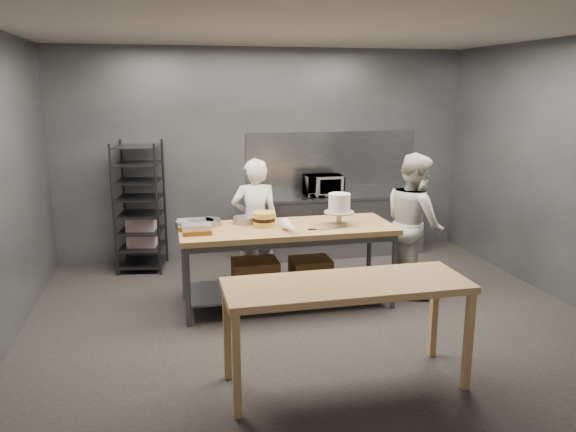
# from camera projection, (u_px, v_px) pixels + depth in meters

# --- Properties ---
(ground) EXTENTS (6.00, 6.00, 0.00)m
(ground) POSITION_uv_depth(u_px,v_px,m) (309.00, 315.00, 6.16)
(ground) COLOR black
(ground) RESTS_ON ground
(back_wall) EXTENTS (6.00, 0.04, 3.00)m
(back_wall) POSITION_uv_depth(u_px,v_px,m) (266.00, 153.00, 8.20)
(back_wall) COLOR #4C4F54
(back_wall) RESTS_ON ground
(work_table) EXTENTS (2.40, 0.90, 0.92)m
(work_table) POSITION_uv_depth(u_px,v_px,m) (284.00, 256.00, 6.35)
(work_table) COLOR olive
(work_table) RESTS_ON ground
(near_counter) EXTENTS (2.00, 0.70, 0.90)m
(near_counter) POSITION_uv_depth(u_px,v_px,m) (347.00, 292.00, 4.56)
(near_counter) COLOR #A56F44
(near_counter) RESTS_ON ground
(back_counter) EXTENTS (2.60, 0.60, 0.90)m
(back_counter) POSITION_uv_depth(u_px,v_px,m) (337.00, 224.00, 8.34)
(back_counter) COLOR slate
(back_counter) RESTS_ON ground
(splashback_panel) EXTENTS (2.60, 0.02, 0.90)m
(splashback_panel) POSITION_uv_depth(u_px,v_px,m) (332.00, 162.00, 8.43)
(splashback_panel) COLOR slate
(splashback_panel) RESTS_ON back_counter
(speed_rack) EXTENTS (0.70, 0.74, 1.75)m
(speed_rack) POSITION_uv_depth(u_px,v_px,m) (140.00, 208.00, 7.57)
(speed_rack) COLOR black
(speed_rack) RESTS_ON ground
(chef_behind) EXTENTS (0.62, 0.44, 1.61)m
(chef_behind) POSITION_uv_depth(u_px,v_px,m) (255.00, 222.00, 6.97)
(chef_behind) COLOR white
(chef_behind) RESTS_ON ground
(chef_right) EXTENTS (0.65, 0.83, 1.69)m
(chef_right) POSITION_uv_depth(u_px,v_px,m) (414.00, 223.00, 6.73)
(chef_right) COLOR beige
(chef_right) RESTS_ON ground
(microwave) EXTENTS (0.54, 0.37, 0.30)m
(microwave) POSITION_uv_depth(u_px,v_px,m) (323.00, 185.00, 8.16)
(microwave) COLOR black
(microwave) RESTS_ON back_counter
(frosted_cake_stand) EXTENTS (0.34, 0.34, 0.36)m
(frosted_cake_stand) POSITION_uv_depth(u_px,v_px,m) (339.00, 205.00, 6.29)
(frosted_cake_stand) COLOR #ACA28A
(frosted_cake_stand) RESTS_ON work_table
(layer_cake) EXTENTS (0.25, 0.25, 0.16)m
(layer_cake) POSITION_uv_depth(u_px,v_px,m) (264.00, 219.00, 6.28)
(layer_cake) COLOR gold
(layer_cake) RESTS_ON work_table
(cake_pans) EXTENTS (0.92, 0.37, 0.07)m
(cake_pans) POSITION_uv_depth(u_px,v_px,m) (209.00, 223.00, 6.30)
(cake_pans) COLOR gray
(cake_pans) RESTS_ON work_table
(piping_bag) EXTENTS (0.16, 0.39, 0.12)m
(piping_bag) POSITION_uv_depth(u_px,v_px,m) (290.00, 227.00, 5.99)
(piping_bag) COLOR white
(piping_bag) RESTS_ON work_table
(offset_spatula) EXTENTS (0.36, 0.02, 0.02)m
(offset_spatula) POSITION_uv_depth(u_px,v_px,m) (320.00, 229.00, 6.14)
(offset_spatula) COLOR slate
(offset_spatula) RESTS_ON work_table
(pastry_clamshells) EXTENTS (0.35, 0.42, 0.11)m
(pastry_clamshells) POSITION_uv_depth(u_px,v_px,m) (194.00, 227.00, 6.04)
(pastry_clamshells) COLOR #98571E
(pastry_clamshells) RESTS_ON work_table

